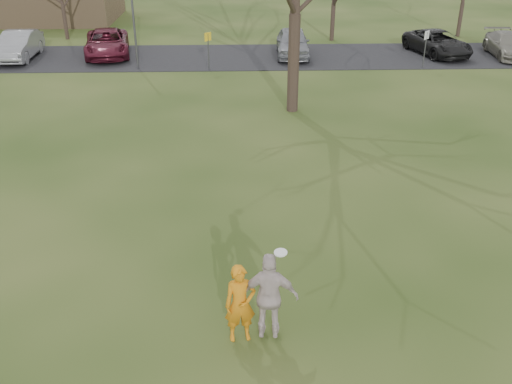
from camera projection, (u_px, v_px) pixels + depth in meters
ground at (262, 339)px, 12.21m from camera, size 120.00×120.00×0.00m
parking_strip at (244, 57)px, 34.48m from camera, size 62.00×6.50×0.04m
player_defender at (240, 304)px, 11.84m from camera, size 0.72×0.53×1.81m
car_1 at (19, 45)px, 33.59m from camera, size 1.78×4.84×1.58m
car_2 at (107, 43)px, 34.32m from camera, size 3.41×5.80×1.52m
car_4 at (293, 42)px, 34.23m from camera, size 2.11×4.81×1.61m
car_6 at (437, 43)px, 34.62m from camera, size 3.53×5.50×1.41m
car_7 at (508, 45)px, 34.21m from camera, size 2.28×4.81×1.36m
catching_play at (270, 296)px, 11.75m from camera, size 1.23×0.61×2.09m
sign_yellow at (208, 44)px, 31.09m from camera, size 0.35×0.35×2.08m
sign_white at (426, 42)px, 31.46m from camera, size 0.35×0.35×2.08m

